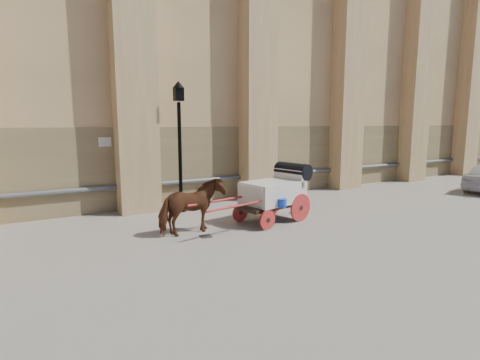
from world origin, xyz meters
TOP-DOWN VIEW (x-y plane):
  - ground at (0.00, 0.00)m, footprint 90.00×90.00m
  - horse at (-0.40, 0.11)m, footprint 1.98×1.09m
  - carriage at (2.56, 0.20)m, footprint 4.32×1.90m
  - street_lamp at (0.32, 2.90)m, footprint 0.43×0.43m
  - drain_grate_near at (-0.18, -0.31)m, footprint 0.36×0.36m
  - drain_grate_far at (3.69, 0.63)m, footprint 0.35×0.35m

SIDE VIEW (x-z plane):
  - ground at x=0.00m, z-range 0.00..0.00m
  - drain_grate_near at x=-0.18m, z-range 0.00..0.01m
  - drain_grate_far at x=3.69m, z-range 0.00..0.01m
  - horse at x=-0.40m, z-range 0.00..1.59m
  - carriage at x=2.56m, z-range 0.07..1.90m
  - street_lamp at x=0.32m, z-range 0.16..4.73m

